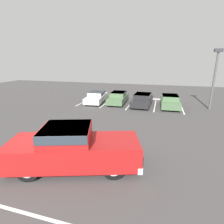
% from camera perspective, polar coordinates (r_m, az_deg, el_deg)
% --- Properties ---
extents(ground_plane, '(60.00, 60.00, 0.00)m').
position_cam_1_polar(ground_plane, '(8.81, -17.75, -15.75)').
color(ground_plane, '#423F3F').
extents(stall_stripe_a, '(0.12, 5.08, 0.01)m').
position_cam_1_polar(stall_stripe_a, '(20.93, -8.67, 3.52)').
color(stall_stripe_a, white).
rests_on(stall_stripe_a, ground_plane).
extents(stall_stripe_b, '(0.12, 5.08, 0.01)m').
position_cam_1_polar(stall_stripe_b, '(19.98, -1.66, 3.09)').
color(stall_stripe_b, white).
rests_on(stall_stripe_b, ground_plane).
extents(stall_stripe_c, '(0.12, 5.08, 0.01)m').
position_cam_1_polar(stall_stripe_c, '(19.36, 5.92, 2.58)').
color(stall_stripe_c, white).
rests_on(stall_stripe_c, ground_plane).
extents(stall_stripe_d, '(0.12, 5.08, 0.01)m').
position_cam_1_polar(stall_stripe_d, '(19.10, 13.84, 2.00)').
color(stall_stripe_d, white).
rests_on(stall_stripe_d, ground_plane).
extents(stall_stripe_e, '(0.12, 5.08, 0.01)m').
position_cam_1_polar(stall_stripe_e, '(19.21, 21.82, 1.37)').
color(stall_stripe_e, white).
rests_on(stall_stripe_e, ground_plane).
extents(aisle_stripe_foreground, '(6.42, 0.12, 0.01)m').
position_cam_1_polar(aisle_stripe_foreground, '(6.68, -24.12, -28.46)').
color(aisle_stripe_foreground, white).
rests_on(aisle_stripe_foreground, ground_plane).
extents(pickup_truck, '(6.02, 3.76, 1.91)m').
position_cam_1_polar(pickup_truck, '(7.93, -12.16, -11.21)').
color(pickup_truck, '#A51919').
rests_on(pickup_truck, ground_plane).
extents(parked_sedan_a, '(2.19, 4.77, 1.19)m').
position_cam_1_polar(parked_sedan_a, '(20.27, -5.05, 5.06)').
color(parked_sedan_a, silver).
rests_on(parked_sedan_a, ground_plane).
extents(parked_sedan_b, '(1.83, 4.33, 1.25)m').
position_cam_1_polar(parked_sedan_b, '(19.71, 2.05, 4.86)').
color(parked_sedan_b, '#4C6B47').
rests_on(parked_sedan_b, ground_plane).
extents(parked_sedan_c, '(2.00, 4.66, 1.23)m').
position_cam_1_polar(parked_sedan_c, '(19.00, 9.91, 4.17)').
color(parked_sedan_c, '#232326').
rests_on(parked_sedan_c, ground_plane).
extents(parked_sedan_d, '(1.93, 4.39, 1.22)m').
position_cam_1_polar(parked_sedan_d, '(18.95, 18.38, 3.54)').
color(parked_sedan_d, '#4C6B47').
rests_on(parked_sedan_d, ground_plane).
extents(light_post, '(0.70, 0.36, 5.65)m').
position_cam_1_polar(light_post, '(19.18, 30.58, 10.68)').
color(light_post, '#515156').
rests_on(light_post, ground_plane).
extents(wheel_stop_curb, '(1.78, 0.20, 0.14)m').
position_cam_1_polar(wheel_stop_curb, '(22.17, 15.54, 4.00)').
color(wheel_stop_curb, '#B7B2A8').
rests_on(wheel_stop_curb, ground_plane).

